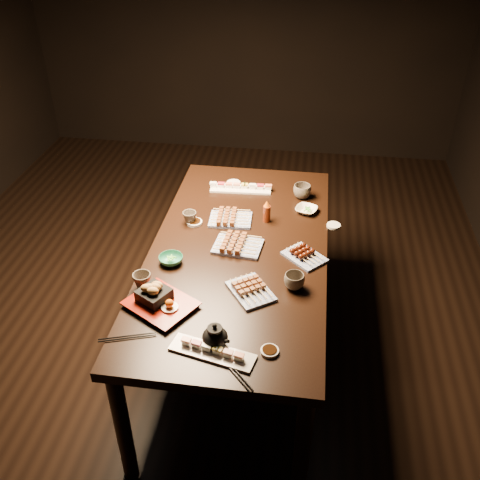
{
  "coord_description": "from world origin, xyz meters",
  "views": [
    {
      "loc": [
        0.67,
        -2.51,
        2.34
      ],
      "look_at": [
        0.35,
        -0.26,
        0.77
      ],
      "focal_mm": 40.0,
      "sensor_mm": 36.0,
      "label": 1
    }
  ],
  "objects_px": {
    "yakitori_plate_right": "(251,288)",
    "yakitori_plate_left": "(230,216)",
    "dining_table": "(239,304)",
    "teacup_far_right": "(302,191)",
    "edamame_bowl_cream": "(306,210)",
    "sushi_platter_far": "(241,187)",
    "yakitori_plate_center": "(238,243)",
    "teacup_near_left": "(142,281)",
    "condiment_bottle": "(267,211)",
    "teapot": "(215,335)",
    "sushi_platter_near": "(212,350)",
    "tempura_tray": "(160,298)",
    "teacup_mid_right": "(294,281)",
    "teacup_far_left": "(190,218)",
    "edamame_bowl_green": "(171,260)"
  },
  "relations": [
    {
      "from": "teacup_near_left",
      "to": "yakitori_plate_right",
      "type": "bearing_deg",
      "value": 4.09
    },
    {
      "from": "condiment_bottle",
      "to": "sushi_platter_far",
      "type": "bearing_deg",
      "value": 120.16
    },
    {
      "from": "sushi_platter_near",
      "to": "yakitori_plate_center",
      "type": "xyz_separation_m",
      "value": [
        -0.01,
        0.74,
        0.01
      ]
    },
    {
      "from": "teacup_near_left",
      "to": "teacup_far_left",
      "type": "distance_m",
      "value": 0.58
    },
    {
      "from": "yakitori_plate_right",
      "to": "yakitori_plate_left",
      "type": "height_order",
      "value": "yakitori_plate_left"
    },
    {
      "from": "condiment_bottle",
      "to": "edamame_bowl_cream",
      "type": "bearing_deg",
      "value": 30.32
    },
    {
      "from": "tempura_tray",
      "to": "teacup_far_left",
      "type": "height_order",
      "value": "tempura_tray"
    },
    {
      "from": "teacup_far_right",
      "to": "dining_table",
      "type": "bearing_deg",
      "value": -117.38
    },
    {
      "from": "sushi_platter_near",
      "to": "tempura_tray",
      "type": "xyz_separation_m",
      "value": [
        -0.28,
        0.25,
        0.03
      ]
    },
    {
      "from": "yakitori_plate_center",
      "to": "teacup_far_left",
      "type": "distance_m",
      "value": 0.35
    },
    {
      "from": "sushi_platter_far",
      "to": "teacup_far_right",
      "type": "relative_size",
      "value": 3.52
    },
    {
      "from": "edamame_bowl_cream",
      "to": "teacup_mid_right",
      "type": "height_order",
      "value": "teacup_mid_right"
    },
    {
      "from": "yakitori_plate_right",
      "to": "teapot",
      "type": "xyz_separation_m",
      "value": [
        -0.1,
        -0.34,
        0.03
      ]
    },
    {
      "from": "sushi_platter_far",
      "to": "tempura_tray",
      "type": "bearing_deg",
      "value": 76.83
    },
    {
      "from": "condiment_bottle",
      "to": "sushi_platter_near",
      "type": "bearing_deg",
      "value": -96.45
    },
    {
      "from": "teacup_mid_right",
      "to": "yakitori_plate_left",
      "type": "bearing_deg",
      "value": 125.97
    },
    {
      "from": "teacup_far_right",
      "to": "edamame_bowl_cream",
      "type": "bearing_deg",
      "value": -78.4
    },
    {
      "from": "teacup_far_left",
      "to": "teacup_mid_right",
      "type": "bearing_deg",
      "value": -38.25
    },
    {
      "from": "sushi_platter_far",
      "to": "yakitori_plate_left",
      "type": "bearing_deg",
      "value": 86.12
    },
    {
      "from": "yakitori_plate_left",
      "to": "teacup_mid_right",
      "type": "height_order",
      "value": "teacup_mid_right"
    },
    {
      "from": "teacup_mid_right",
      "to": "teapot",
      "type": "height_order",
      "value": "teapot"
    },
    {
      "from": "yakitori_plate_center",
      "to": "yakitori_plate_left",
      "type": "xyz_separation_m",
      "value": [
        -0.08,
        0.25,
        -0.0
      ]
    },
    {
      "from": "yakitori_plate_right",
      "to": "teapot",
      "type": "distance_m",
      "value": 0.36
    },
    {
      "from": "teacup_far_right",
      "to": "yakitori_plate_right",
      "type": "bearing_deg",
      "value": -101.89
    },
    {
      "from": "yakitori_plate_center",
      "to": "teacup_far_left",
      "type": "relative_size",
      "value": 3.2
    },
    {
      "from": "edamame_bowl_green",
      "to": "teacup_near_left",
      "type": "height_order",
      "value": "teacup_near_left"
    },
    {
      "from": "yakitori_plate_center",
      "to": "teacup_far_right",
      "type": "distance_m",
      "value": 0.64
    },
    {
      "from": "teacup_far_right",
      "to": "condiment_bottle",
      "type": "xyz_separation_m",
      "value": [
        -0.18,
        -0.29,
        0.02
      ]
    },
    {
      "from": "dining_table",
      "to": "yakitori_plate_left",
      "type": "distance_m",
      "value": 0.49
    },
    {
      "from": "teacup_near_left",
      "to": "condiment_bottle",
      "type": "xyz_separation_m",
      "value": [
        0.51,
        0.65,
        0.02
      ]
    },
    {
      "from": "teacup_near_left",
      "to": "sushi_platter_near",
      "type": "bearing_deg",
      "value": -42.39
    },
    {
      "from": "edamame_bowl_green",
      "to": "yakitori_plate_right",
      "type": "bearing_deg",
      "value": -22.22
    },
    {
      "from": "teacup_near_left",
      "to": "teacup_far_right",
      "type": "bearing_deg",
      "value": 53.74
    },
    {
      "from": "sushi_platter_far",
      "to": "edamame_bowl_cream",
      "type": "height_order",
      "value": "sushi_platter_far"
    },
    {
      "from": "edamame_bowl_cream",
      "to": "teacup_far_right",
      "type": "xyz_separation_m",
      "value": [
        -0.03,
        0.16,
        0.03
      ]
    },
    {
      "from": "tempura_tray",
      "to": "teapot",
      "type": "relative_size",
      "value": 2.27
    },
    {
      "from": "edamame_bowl_cream",
      "to": "teapot",
      "type": "xyz_separation_m",
      "value": [
        -0.33,
        -1.09,
        0.04
      ]
    },
    {
      "from": "yakitori_plate_left",
      "to": "edamame_bowl_cream",
      "type": "height_order",
      "value": "yakitori_plate_left"
    },
    {
      "from": "yakitori_plate_center",
      "to": "sushi_platter_far",
      "type": "bearing_deg",
      "value": 102.11
    },
    {
      "from": "yakitori_plate_center",
      "to": "tempura_tray",
      "type": "relative_size",
      "value": 0.85
    },
    {
      "from": "yakitori_plate_right",
      "to": "tempura_tray",
      "type": "xyz_separation_m",
      "value": [
        -0.38,
        -0.15,
        0.02
      ]
    },
    {
      "from": "teacup_mid_right",
      "to": "teacup_far_right",
      "type": "height_order",
      "value": "teacup_far_right"
    },
    {
      "from": "tempura_tray",
      "to": "teacup_mid_right",
      "type": "bearing_deg",
      "value": 51.16
    },
    {
      "from": "sushi_platter_far",
      "to": "edamame_bowl_cream",
      "type": "distance_m",
      "value": 0.45
    },
    {
      "from": "yakitori_plate_left",
      "to": "condiment_bottle",
      "type": "xyz_separation_m",
      "value": [
        0.2,
        0.03,
        0.03
      ]
    },
    {
      "from": "edamame_bowl_green",
      "to": "teacup_near_left",
      "type": "relative_size",
      "value": 1.39
    },
    {
      "from": "sushi_platter_near",
      "to": "tempura_tray",
      "type": "distance_m",
      "value": 0.37
    },
    {
      "from": "edamame_bowl_cream",
      "to": "teacup_far_left",
      "type": "xyz_separation_m",
      "value": [
        -0.63,
        -0.21,
        0.02
      ]
    },
    {
      "from": "sushi_platter_far",
      "to": "yakitori_plate_left",
      "type": "height_order",
      "value": "yakitori_plate_left"
    },
    {
      "from": "yakitori_plate_center",
      "to": "sushi_platter_near",
      "type": "bearing_deg",
      "value": -84.01
    }
  ]
}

